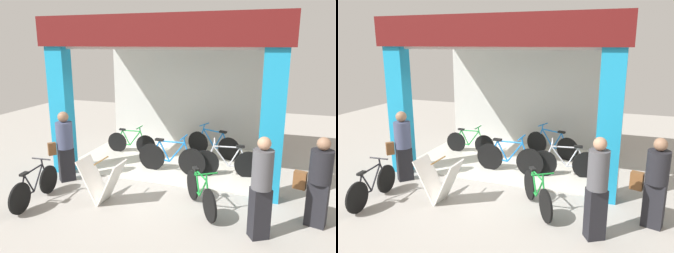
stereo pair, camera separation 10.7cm
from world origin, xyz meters
The scene contains 12 objects.
ground_plane centered at (0.00, 0.00, 0.00)m, with size 18.58×18.58×0.00m, color #9E9991.
shop_facade centered at (0.00, 1.64, 1.98)m, with size 5.49×3.49×3.68m.
bicycle_inside_0 centered at (0.84, 2.23, 0.36)m, with size 1.57×0.62×0.91m.
bicycle_inside_1 centered at (-1.46, 1.77, 0.33)m, with size 1.48×0.41×0.81m.
bicycle_inside_2 centered at (0.11, 0.73, 0.38)m, with size 1.73×0.48×0.95m.
bicycle_inside_3 centered at (1.44, 0.90, 0.36)m, with size 1.61×0.49×0.90m.
bicycle_parked_0 centered at (-1.95, -1.66, 0.33)m, with size 0.42×1.52×0.84m.
bicycle_parked_1 centered at (1.22, -0.86, 0.34)m, with size 0.89×1.30×0.84m.
sandwich_board_sign centered at (-0.70, -1.19, 0.44)m, with size 0.89×0.53×0.89m.
pedestrian_0 centered at (2.35, -1.49, 0.88)m, with size 0.45×0.45×1.72m.
pedestrian_1 centered at (-2.04, -0.50, 0.85)m, with size 0.55×0.58×1.63m.
pedestrian_2 centered at (3.25, -0.77, 0.83)m, with size 0.65×0.46×1.60m.
Camera 2 is at (2.66, -6.61, 3.11)m, focal length 35.92 mm.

